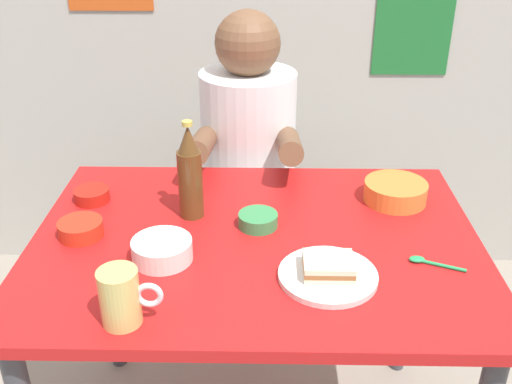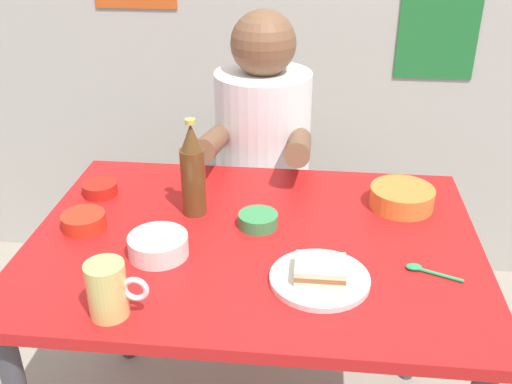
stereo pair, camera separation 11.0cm
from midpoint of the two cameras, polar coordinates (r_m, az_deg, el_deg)
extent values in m
cube|color=red|center=(1.47, 1.94, -4.92)|extent=(1.10, 0.80, 0.03)
cylinder|color=#3F3F44|center=(2.04, -11.49, -7.70)|extent=(0.05, 0.05, 0.71)
cylinder|color=#3F3F44|center=(2.00, 16.86, -9.22)|extent=(0.05, 0.05, 0.71)
cylinder|color=#4C4C51|center=(2.28, 1.97, -7.40)|extent=(0.08, 0.08, 0.41)
cylinder|color=brown|center=(2.16, 2.07, -2.51)|extent=(0.34, 0.34, 0.04)
cylinder|color=white|center=(2.04, 2.20, 4.32)|extent=(0.32, 0.32, 0.52)
sphere|color=brown|center=(1.92, 2.39, 14.07)|extent=(0.21, 0.21, 0.21)
cylinder|color=brown|center=(1.77, -2.51, 4.71)|extent=(0.07, 0.31, 0.14)
cylinder|color=brown|center=(1.76, 5.93, 4.34)|extent=(0.07, 0.31, 0.14)
cylinder|color=silver|center=(1.32, 8.54, -8.32)|extent=(0.22, 0.22, 0.01)
cube|color=beige|center=(1.31, 8.57, -7.86)|extent=(0.11, 0.09, 0.01)
cube|color=#9E592D|center=(1.31, 8.61, -7.44)|extent=(0.11, 0.09, 0.01)
cube|color=beige|center=(1.30, 8.65, -7.00)|extent=(0.11, 0.09, 0.01)
cylinder|color=#D1BC66|center=(1.21, -11.60, -9.25)|extent=(0.08, 0.08, 0.12)
torus|color=silver|center=(1.19, -8.92, -9.27)|extent=(0.06, 0.01, 0.06)
cylinder|color=#593819|center=(1.53, -4.00, 0.94)|extent=(0.06, 0.06, 0.18)
cone|color=#593819|center=(1.48, -4.16, 5.27)|extent=(0.05, 0.05, 0.07)
cylinder|color=#BFB74C|center=(1.46, -4.21, 6.76)|extent=(0.03, 0.03, 0.01)
cylinder|color=red|center=(1.53, -14.29, -2.79)|extent=(0.11, 0.11, 0.04)
cylinder|color=#A33521|center=(1.53, -14.33, -2.50)|extent=(0.09, 0.09, 0.02)
cylinder|color=orange|center=(1.64, 15.71, -0.54)|extent=(0.17, 0.17, 0.05)
cylinder|color=#B25B2D|center=(1.64, 15.76, -0.17)|extent=(0.14, 0.14, 0.02)
cylinder|color=silver|center=(1.39, -7.15, -5.18)|extent=(0.14, 0.14, 0.05)
cylinder|color=tan|center=(1.39, -7.18, -4.80)|extent=(0.11, 0.11, 0.02)
cylinder|color=#B21E14|center=(1.69, -12.99, 0.27)|extent=(0.10, 0.10, 0.03)
cylinder|color=maroon|center=(1.69, -13.02, 0.50)|extent=(0.08, 0.08, 0.02)
cylinder|color=#388C4C|center=(1.50, 2.31, -2.76)|extent=(0.10, 0.10, 0.03)
cylinder|color=#5B643A|center=(1.49, 2.31, -2.51)|extent=(0.08, 0.08, 0.02)
cylinder|color=#26A559|center=(1.40, 19.30, -7.54)|extent=(0.10, 0.05, 0.01)
ellipsoid|color=#26A559|center=(1.41, 17.12, -6.95)|extent=(0.04, 0.02, 0.01)
camera|label=1|loc=(0.05, -87.84, 1.13)|focal=41.62mm
camera|label=2|loc=(0.05, 92.16, -1.13)|focal=41.62mm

